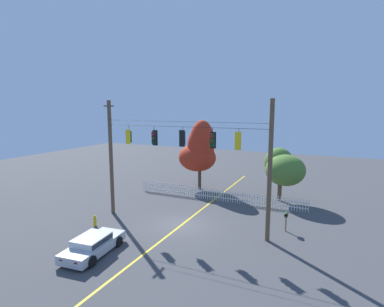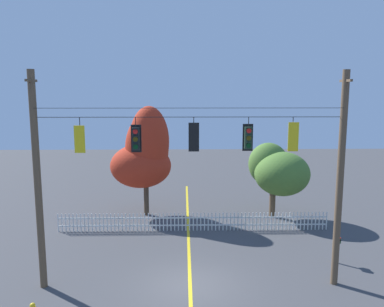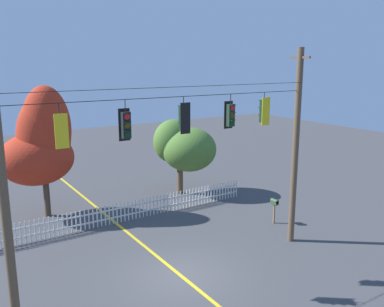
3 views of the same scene
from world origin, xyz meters
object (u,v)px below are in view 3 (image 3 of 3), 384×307
object	(u,v)px
traffic_signal_westbound_side	(184,118)
autumn_maple_near_fence	(42,143)
traffic_signal_northbound_secondary	(60,131)
traffic_signal_eastbound_side	(230,115)
traffic_signal_southbound_primary	(126,125)
roadside_mailbox	(274,203)
autumn_maple_mid	(184,147)
traffic_signal_northbound_primary	(264,111)

from	to	relation	value
traffic_signal_westbound_side	autumn_maple_near_fence	bearing A→B (deg)	106.58
traffic_signal_northbound_secondary	traffic_signal_westbound_side	distance (m)	4.64
traffic_signal_eastbound_side	autumn_maple_near_fence	world-z (taller)	autumn_maple_near_fence
traffic_signal_northbound_secondary	traffic_signal_southbound_primary	xyz separation A→B (m)	(2.26, 0.02, -0.01)
autumn_maple_near_fence	traffic_signal_westbound_side	bearing A→B (deg)	-73.42
traffic_signal_westbound_side	autumn_maple_near_fence	xyz separation A→B (m)	(-2.98, 10.02, -2.31)
roadside_mailbox	traffic_signal_eastbound_side	bearing A→B (deg)	-156.52
traffic_signal_southbound_primary	autumn_maple_mid	xyz separation A→B (m)	(8.11, 9.19, -3.26)
traffic_signal_northbound_primary	autumn_maple_mid	world-z (taller)	traffic_signal_northbound_primary
traffic_signal_westbound_side	traffic_signal_northbound_primary	xyz separation A→B (m)	(4.09, -0.00, 0.00)
traffic_signal_eastbound_side	autumn_maple_near_fence	distance (m)	11.52
traffic_signal_northbound_secondary	traffic_signal_northbound_primary	bearing A→B (deg)	-0.00
traffic_signal_westbound_side	roadside_mailbox	size ratio (longest dim) A/B	1.01
traffic_signal_westbound_side	traffic_signal_northbound_primary	world-z (taller)	same
traffic_signal_northbound_secondary	autumn_maple_near_fence	size ratio (longest dim) A/B	0.20
traffic_signal_northbound_primary	traffic_signal_eastbound_side	bearing A→B (deg)	179.41
traffic_signal_southbound_primary	traffic_signal_eastbound_side	bearing A→B (deg)	-0.00
roadside_mailbox	traffic_signal_westbound_side	bearing A→B (deg)	-163.37
traffic_signal_northbound_primary	roadside_mailbox	bearing A→B (deg)	35.29
traffic_signal_southbound_primary	traffic_signal_northbound_primary	size ratio (longest dim) A/B	1.04
autumn_maple_mid	roadside_mailbox	distance (m)	7.51
traffic_signal_southbound_primary	autumn_maple_near_fence	size ratio (longest dim) A/B	0.20
traffic_signal_northbound_primary	autumn_maple_mid	size ratio (longest dim) A/B	0.28
roadside_mailbox	traffic_signal_southbound_primary	bearing A→B (deg)	-167.51
traffic_signal_northbound_primary	roadside_mailbox	xyz separation A→B (m)	(2.98, 2.11, -5.40)
traffic_signal_northbound_secondary	autumn_maple_near_fence	xyz separation A→B (m)	(1.66, 10.02, -2.24)
traffic_signal_northbound_secondary	traffic_signal_eastbound_side	size ratio (longest dim) A/B	1.01
traffic_signal_southbound_primary	traffic_signal_eastbound_side	distance (m)	4.63
traffic_signal_eastbound_side	autumn_maple_mid	world-z (taller)	traffic_signal_eastbound_side
autumn_maple_near_fence	autumn_maple_mid	distance (m)	8.81
traffic_signal_northbound_secondary	traffic_signal_southbound_primary	size ratio (longest dim) A/B	0.99
traffic_signal_westbound_side	autumn_maple_mid	xyz separation A→B (m)	(5.73, 9.21, -3.34)
traffic_signal_eastbound_side	roadside_mailbox	xyz separation A→B (m)	(4.82, 2.09, -5.35)
traffic_signal_northbound_secondary	traffic_signal_westbound_side	bearing A→B (deg)	-0.01
traffic_signal_northbound_secondary	autumn_maple_mid	bearing A→B (deg)	41.59
autumn_maple_mid	traffic_signal_northbound_secondary	bearing A→B (deg)	-138.41
traffic_signal_northbound_secondary	traffic_signal_eastbound_side	world-z (taller)	same
roadside_mailbox	traffic_signal_northbound_primary	bearing A→B (deg)	-144.71
traffic_signal_eastbound_side	traffic_signal_southbound_primary	bearing A→B (deg)	180.00
autumn_maple_near_fence	roadside_mailbox	xyz separation A→B (m)	(10.05, -7.91, -3.09)
traffic_signal_westbound_side	traffic_signal_northbound_primary	size ratio (longest dim) A/B	0.99
traffic_signal_northbound_secondary	roadside_mailbox	xyz separation A→B (m)	(11.71, 2.11, -5.33)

